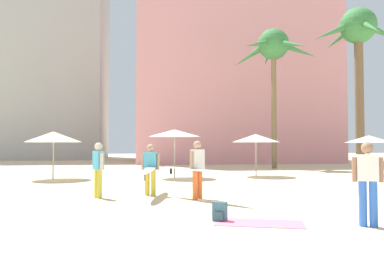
# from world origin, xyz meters

# --- Properties ---
(ground) EXTENTS (120.00, 120.00, 0.00)m
(ground) POSITION_xyz_m (0.00, 0.00, 0.00)
(ground) COLOR beige
(hotel_pink) EXTENTS (17.86, 11.67, 17.97)m
(hotel_pink) POSITION_xyz_m (6.86, 30.89, 8.98)
(hotel_pink) COLOR pink
(hotel_pink) RESTS_ON ground
(hotel_tower_gray) EXTENTS (15.64, 10.64, 22.01)m
(hotel_tower_gray) POSITION_xyz_m (-13.67, 39.90, 11.01)
(hotel_tower_gray) COLOR #A8A8A3
(hotel_tower_gray) RESTS_ON ground
(palm_tree_far_left) EXTENTS (6.69, 6.64, 10.62)m
(palm_tree_far_left) POSITION_xyz_m (12.47, 17.61, 8.62)
(palm_tree_far_left) COLOR brown
(palm_tree_far_left) RESTS_ON ground
(palm_tree_left) EXTENTS (5.85, 6.25, 9.59)m
(palm_tree_left) POSITION_xyz_m (7.36, 19.53, 8.11)
(palm_tree_left) COLOR brown
(palm_tree_left) RESTS_ON ground
(cafe_umbrella_0) EXTENTS (2.57, 2.57, 2.38)m
(cafe_umbrella_0) POSITION_xyz_m (0.00, 12.95, 2.20)
(cafe_umbrella_0) COLOR gray
(cafe_umbrella_0) RESTS_ON ground
(cafe_umbrella_1) EXTENTS (2.64, 2.64, 2.25)m
(cafe_umbrella_1) POSITION_xyz_m (-5.73, 12.85, 2.00)
(cafe_umbrella_1) COLOR gray
(cafe_umbrella_1) RESTS_ON ground
(cafe_umbrella_2) EXTENTS (2.50, 2.50, 2.13)m
(cafe_umbrella_2) POSITION_xyz_m (10.47, 13.32, 1.93)
(cafe_umbrella_2) COLOR gray
(cafe_umbrella_2) RESTS_ON ground
(cafe_umbrella_3) EXTENTS (2.49, 2.49, 2.18)m
(cafe_umbrella_3) POSITION_xyz_m (4.25, 13.36, 1.97)
(cafe_umbrella_3) COLOR gray
(cafe_umbrella_3) RESTS_ON ground
(beach_towel) EXTENTS (2.03, 1.39, 0.01)m
(beach_towel) POSITION_xyz_m (0.87, 1.73, 0.01)
(beach_towel) COLOR #EF6684
(beach_towel) RESTS_ON ground
(backpack) EXTENTS (0.35, 0.33, 0.42)m
(backpack) POSITION_xyz_m (0.09, 2.08, 0.20)
(backpack) COLOR #375D6B
(backpack) RESTS_ON ground
(person_far_left) EXTENTS (2.14, 2.69, 1.77)m
(person_far_left) POSITION_xyz_m (0.08, 5.34, 0.94)
(person_far_left) COLOR orange
(person_far_left) RESTS_ON ground
(person_far_right) EXTENTS (0.85, 3.07, 1.67)m
(person_far_right) POSITION_xyz_m (-1.32, 6.41, 0.91)
(person_far_right) COLOR gold
(person_far_right) RESTS_ON ground
(person_mid_left) EXTENTS (0.39, 0.57, 1.72)m
(person_mid_left) POSITION_xyz_m (-2.94, 6.17, 0.94)
(person_mid_left) COLOR gold
(person_mid_left) RESTS_ON ground
(person_mid_right) EXTENTS (0.59, 0.36, 1.72)m
(person_mid_right) POSITION_xyz_m (2.97, 1.14, 0.94)
(person_mid_right) COLOR blue
(person_mid_right) RESTS_ON ground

